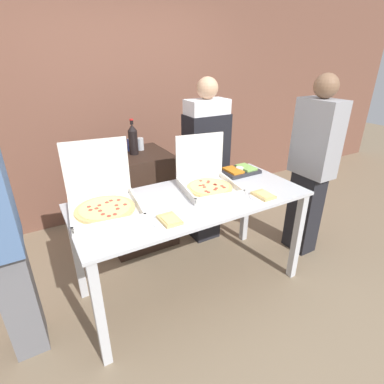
% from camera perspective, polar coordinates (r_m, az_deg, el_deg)
% --- Properties ---
extents(ground_plane, '(16.00, 16.00, 0.00)m').
position_cam_1_polar(ground_plane, '(2.80, -0.00, -17.19)').
color(ground_plane, '#847056').
extents(brick_wall_behind, '(10.00, 0.06, 2.80)m').
position_cam_1_polar(brick_wall_behind, '(3.68, -14.00, 16.79)').
color(brick_wall_behind, brown).
rests_on(brick_wall_behind, ground_plane).
extents(buffet_table, '(1.81, 0.80, 0.86)m').
position_cam_1_polar(buffet_table, '(2.36, -0.00, -3.73)').
color(buffet_table, silver).
rests_on(buffet_table, ground_plane).
extents(pizza_box_near_left, '(0.48, 0.50, 0.42)m').
position_cam_1_polar(pizza_box_near_left, '(2.44, 2.87, 2.29)').
color(pizza_box_near_left, silver).
rests_on(pizza_box_near_left, buffet_table).
extents(pizza_box_near_right, '(0.52, 0.54, 0.46)m').
position_cam_1_polar(pizza_box_near_right, '(2.20, -16.59, -1.25)').
color(pizza_box_near_right, silver).
rests_on(pizza_box_near_right, buffet_table).
extents(paper_plate_front_center, '(0.22, 0.22, 0.03)m').
position_cam_1_polar(paper_plate_front_center, '(1.99, -4.26, -5.41)').
color(paper_plate_front_center, white).
rests_on(paper_plate_front_center, buffet_table).
extents(paper_plate_front_right, '(0.21, 0.21, 0.03)m').
position_cam_1_polar(paper_plate_front_right, '(2.38, 13.46, -0.68)').
color(paper_plate_front_right, white).
rests_on(paper_plate_front_right, buffet_table).
extents(veggie_tray, '(0.34, 0.24, 0.05)m').
position_cam_1_polar(veggie_tray, '(2.83, 9.04, 4.06)').
color(veggie_tray, '#28282D').
rests_on(veggie_tray, buffet_table).
extents(sideboard_podium, '(0.65, 0.59, 0.99)m').
position_cam_1_polar(sideboard_podium, '(3.17, -10.26, -1.38)').
color(sideboard_podium, black).
rests_on(sideboard_podium, ground_plane).
extents(soda_bottle, '(0.09, 0.09, 0.34)m').
position_cam_1_polar(soda_bottle, '(2.94, -11.18, 9.85)').
color(soda_bottle, black).
rests_on(soda_bottle, sideboard_podium).
extents(soda_can_silver, '(0.07, 0.07, 0.12)m').
position_cam_1_polar(soda_can_silver, '(3.09, -9.79, 9.02)').
color(soda_can_silver, silver).
rests_on(soda_can_silver, sideboard_podium).
extents(soda_can_colored, '(0.07, 0.07, 0.12)m').
position_cam_1_polar(soda_can_colored, '(3.08, -11.61, 8.83)').
color(soda_can_colored, '#334CB2').
rests_on(soda_can_colored, sideboard_podium).
extents(person_server_vest, '(0.42, 0.24, 1.69)m').
position_cam_1_polar(person_server_vest, '(3.01, 2.69, 7.01)').
color(person_server_vest, black).
rests_on(person_server_vest, ground_plane).
extents(person_guest_plaid, '(0.22, 0.40, 1.73)m').
position_cam_1_polar(person_guest_plaid, '(3.04, 21.86, 4.55)').
color(person_guest_plaid, black).
rests_on(person_guest_plaid, ground_plane).
extents(person_guest_cap, '(0.22, 0.40, 1.69)m').
position_cam_1_polar(person_guest_cap, '(2.13, -32.68, -7.21)').
color(person_guest_cap, slate).
rests_on(person_guest_cap, ground_plane).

